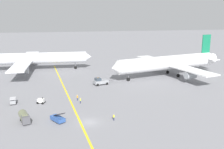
{
  "coord_description": "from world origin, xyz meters",
  "views": [
    {
      "loc": [
        -6.14,
        -56.71,
        25.23
      ],
      "look_at": [
        11.72,
        30.11,
        4.0
      ],
      "focal_mm": 41.51,
      "sensor_mm": 36.0,
      "label": 1
    }
  ],
  "objects": [
    {
      "name": "gse_baggage_cart_trailing",
      "position": [
        -19.62,
        16.95,
        0.86
      ],
      "size": [
        1.86,
        2.88,
        1.71
      ],
      "color": "gray",
      "rests_on": "ground"
    },
    {
      "name": "gse_gpu_cart_small",
      "position": [
        -11.92,
        15.87,
        0.79
      ],
      "size": [
        2.53,
        2.24,
        1.9
      ],
      "color": "silver",
      "rests_on": "ground"
    },
    {
      "name": "gse_belt_loader_portside",
      "position": [
        -7.22,
        1.86,
        0.83
      ],
      "size": [
        3.65,
        4.84,
        3.02
      ],
      "color": "#2D5199",
      "rests_on": "ground"
    },
    {
      "name": "taxiway_stripe",
      "position": [
        -2.99,
        10.0,
        0.0
      ],
      "size": [
        12.27,
        119.47,
        0.01
      ],
      "primitive_type": "cube",
      "rotation": [
        0.0,
        0.0,
        0.1
      ],
      "color": "yellow",
      "rests_on": "ground"
    },
    {
      "name": "ground_crew_wing_walker_right",
      "position": [
        -1.53,
        16.24,
        0.9
      ],
      "size": [
        0.36,
        0.36,
        1.73
      ],
      "color": "#2D3351",
      "rests_on": "ground"
    },
    {
      "name": "airliner_at_gate_left",
      "position": [
        -19.04,
        61.3,
        5.39
      ],
      "size": [
        53.82,
        49.82,
        16.56
      ],
      "color": "white",
      "rests_on": "ground"
    },
    {
      "name": "gse_fuel_bowser_stubby",
      "position": [
        -14.9,
        3.14,
        1.33
      ],
      "size": [
        3.27,
        5.24,
        2.4
      ],
      "color": "#666B4C",
      "rests_on": "ground"
    },
    {
      "name": "ground_crew_marshaller_foreground",
      "position": [
        5.97,
        -0.05,
        0.8
      ],
      "size": [
        0.46,
        0.37,
        1.55
      ],
      "color": "#2D3351",
      "rests_on": "ground"
    },
    {
      "name": "ground_crew_ramp_agent_by_cones",
      "position": [
        -0.89,
        13.55,
        0.87
      ],
      "size": [
        0.36,
        0.36,
        1.68
      ],
      "color": "#2D3351",
      "rests_on": "ground"
    },
    {
      "name": "ground_plane",
      "position": [
        0.0,
        0.0,
        0.0
      ],
      "size": [
        600.0,
        600.0,
        0.0
      ],
      "primitive_type": "plane",
      "color": "gray"
    },
    {
      "name": "pushback_tug",
      "position": [
        7.84,
        31.97,
        1.2
      ],
      "size": [
        8.4,
        4.07,
        2.85
      ],
      "color": "gray",
      "rests_on": "ground"
    },
    {
      "name": "airliner_being_pushed",
      "position": [
        36.64,
        39.21,
        5.49
      ],
      "size": [
        49.3,
        44.69,
        16.13
      ],
      "color": "white",
      "rests_on": "ground"
    }
  ]
}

